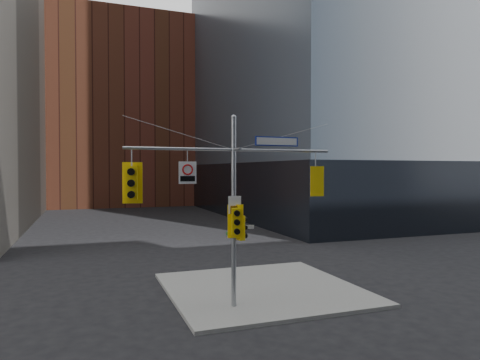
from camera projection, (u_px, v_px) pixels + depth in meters
ground at (254, 328)px, 14.14m from camera, size 160.00×160.00×0.00m
sidewalk_corner at (262, 289)px, 18.58m from camera, size 8.00×8.00×0.15m
podium_ne at (366, 188)px, 53.70m from camera, size 36.40×36.40×6.00m
brick_midrise at (119, 115)px, 68.31m from camera, size 26.00×20.00×28.00m
signal_assembly at (234, 192)px, 15.91m from camera, size 8.00×0.80×7.30m
traffic_light_west_arm at (132, 183)px, 14.65m from camera, size 0.68×0.61×1.44m
traffic_light_east_arm at (315, 181)px, 17.08m from camera, size 0.57×0.48×1.19m
traffic_light_pole_side at (242, 228)px, 16.06m from camera, size 0.40×0.34×0.93m
traffic_light_pole_front at (236, 222)px, 15.68m from camera, size 0.59×0.52×1.24m
street_sign_blade at (277, 141)px, 16.47m from camera, size 1.84×0.13×0.36m
regulatory_sign_arm at (188, 172)px, 15.27m from camera, size 0.64×0.07×0.80m
regulatory_sign_pole at (235, 205)px, 15.81m from camera, size 0.49×0.04×0.64m
street_blade_ew at (245, 227)px, 16.10m from camera, size 0.72×0.06×0.14m
street_blade_ns at (230, 235)px, 16.38m from camera, size 0.08×0.68×0.14m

